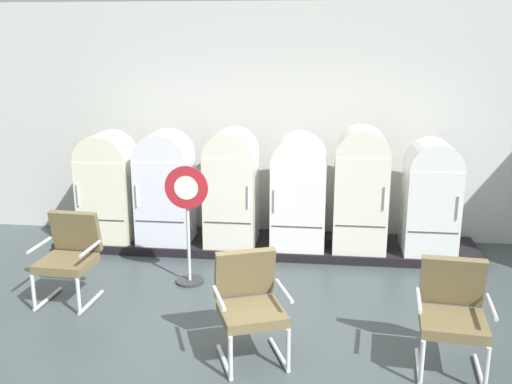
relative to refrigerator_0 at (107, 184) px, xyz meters
The scene contains 13 objects.
ground 3.67m from the refrigerator_0, 54.39° to the right, with size 12.00×10.00×0.05m, color #3A4447.
back_wall 2.33m from the refrigerator_0, 20.16° to the left, with size 11.76×0.12×3.19m.
display_plinth 2.23m from the refrigerator_0, ahead, with size 5.52×0.95×0.11m, color black.
refrigerator_0 is the anchor object (origin of this frame).
refrigerator_1 0.78m from the refrigerator_0, ahead, with size 0.68×0.64×1.46m.
refrigerator_2 1.65m from the refrigerator_0, ahead, with size 0.65×0.69×1.50m.
refrigerator_3 2.52m from the refrigerator_0, ahead, with size 0.68×0.66×1.46m.
refrigerator_4 3.30m from the refrigerator_0, ahead, with size 0.66×0.64×1.56m.
refrigerator_5 4.17m from the refrigerator_0, ahead, with size 0.64×0.70×1.41m.
armchair_left 1.70m from the refrigerator_0, 83.77° to the right, with size 0.63×0.65×0.95m.
armchair_right 4.71m from the refrigerator_0, 32.88° to the right, with size 0.65×0.67×0.95m.
armchair_center 3.42m from the refrigerator_0, 49.18° to the right, with size 0.74×0.77×0.95m.
sign_stand 1.73m from the refrigerator_0, 39.34° to the right, with size 0.49×0.32×1.38m.
Camera 1 is at (0.76, -4.32, 2.76)m, focal length 41.21 mm.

